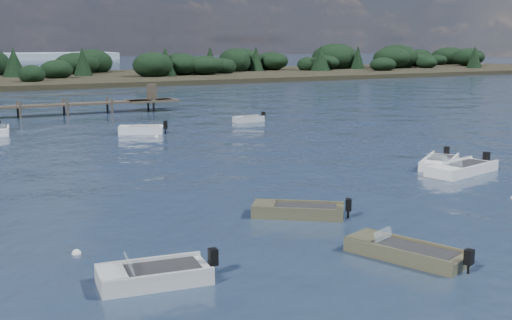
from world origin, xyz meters
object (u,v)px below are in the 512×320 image
dinghy_extra_b (154,278)px  dinghy_mid_grey (298,213)px  dinghy_mid_white_a (462,170)px  tender_far_grey_b (249,120)px  dinghy_mid_white_b (439,164)px  tender_far_white (141,132)px  dinghy_near_olive (405,254)px

dinghy_extra_b → dinghy_mid_grey: 8.75m
dinghy_extra_b → dinghy_mid_white_a: bearing=20.5°
dinghy_extra_b → dinghy_mid_grey: bearing=29.2°
tender_far_grey_b → dinghy_mid_grey: bearing=-113.4°
tender_far_grey_b → dinghy_mid_white_a: 25.01m
dinghy_mid_white_a → dinghy_mid_white_b: bearing=83.1°
tender_far_white → dinghy_extra_b: (-9.21, -29.84, -0.03)m
tender_far_grey_b → tender_far_white: bearing=-166.1°
dinghy_mid_grey → dinghy_near_olive: size_ratio=0.89×
dinghy_mid_grey → dinghy_mid_white_b: dinghy_mid_white_b is taller
tender_far_grey_b → dinghy_extra_b: bearing=-121.5°
dinghy_near_olive → dinghy_mid_white_b: dinghy_mid_white_b is taller
tender_far_white → dinghy_mid_white_b: (11.05, -20.43, -0.04)m
tender_far_grey_b → dinghy_mid_grey: tender_far_grey_b is taller
dinghy_mid_grey → tender_far_white: bearing=86.5°
dinghy_mid_white_b → dinghy_extra_b: bearing=-155.1°
dinghy_mid_white_b → tender_far_grey_b: bearing=91.0°
dinghy_extra_b → dinghy_mid_white_b: size_ratio=0.88×
dinghy_extra_b → dinghy_mid_white_b: dinghy_extra_b is taller
tender_far_white → tender_far_grey_b: bearing=13.9°
dinghy_near_olive → dinghy_mid_grey: bearing=94.3°
dinghy_mid_grey → tender_far_grey_b: bearing=66.6°
tender_far_grey_b → dinghy_mid_white_b: (0.38, -23.07, -0.00)m
tender_far_white → dinghy_extra_b: bearing=-107.2°
tender_far_grey_b → dinghy_mid_white_a: size_ratio=0.60×
dinghy_mid_white_a → dinghy_near_olive: dinghy_mid_white_a is taller
tender_far_grey_b → dinghy_near_olive: 36.25m
tender_far_white → dinghy_near_olive: bearing=-92.0°
tender_far_grey_b → dinghy_mid_white_a: dinghy_mid_white_a is taller
dinghy_mid_white_a → dinghy_near_olive: 15.11m
tender_far_white → dinghy_mid_grey: size_ratio=0.97×
dinghy_extra_b → dinghy_near_olive: size_ratio=0.86×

